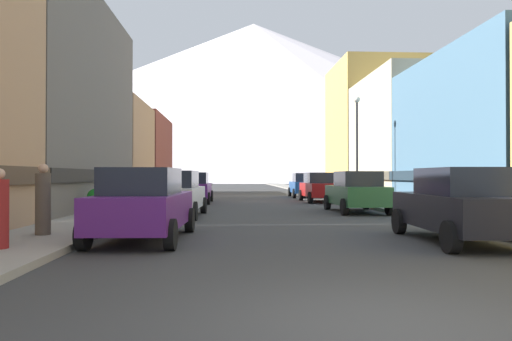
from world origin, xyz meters
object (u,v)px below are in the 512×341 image
(car_right_3, at_px, (304,185))
(potted_plant_0, at_px, (495,205))
(car_left_1, at_px, (175,194))
(car_right_2, at_px, (320,187))
(car_left_0, at_px, (144,204))
(car_right_0, at_px, (460,205))
(pedestrian_2, at_px, (43,202))
(car_left_2, at_px, (194,188))
(car_right_1, at_px, (356,192))
(streetlamp_right, at_px, (357,133))
(potted_plant_1, at_px, (95,200))
(pedestrian_1, at_px, (155,188))

(car_right_3, bearing_deg, potted_plant_0, -80.72)
(car_left_1, distance_m, car_right_2, 12.68)
(car_left_0, relative_size, car_right_0, 1.00)
(car_right_0, distance_m, car_right_2, 17.59)
(car_left_1, distance_m, pedestrian_2, 7.03)
(car_right_2, bearing_deg, car_left_2, -173.14)
(car_left_2, bearing_deg, pedestrian_2, -98.80)
(potted_plant_0, xyz_separation_m, pedestrian_2, (-13.25, -3.22, 0.31))
(car_right_1, bearing_deg, car_right_2, 90.01)
(car_right_0, xyz_separation_m, streetlamp_right, (1.55, 14.88, 3.09))
(streetlamp_right, bearing_deg, car_left_1, -140.94)
(car_right_0, bearing_deg, car_left_0, 174.11)
(car_left_0, bearing_deg, car_left_1, 90.01)
(potted_plant_1, xyz_separation_m, pedestrian_2, (0.75, -7.11, 0.31))
(pedestrian_1, distance_m, pedestrian_2, 17.17)
(potted_plant_0, bearing_deg, car_left_1, 162.65)
(car_right_3, bearing_deg, car_right_1, -89.99)
(car_right_1, xyz_separation_m, car_right_2, (-0.00, 8.29, 0.00))
(car_left_1, bearing_deg, streetlamp_right, 39.06)
(car_left_1, height_order, car_right_0, same)
(car_left_0, xyz_separation_m, pedestrian_2, (-2.45, 0.07, 0.06))
(car_left_0, relative_size, car_right_2, 1.01)
(potted_plant_1, distance_m, pedestrian_1, 10.10)
(car_right_1, xyz_separation_m, potted_plant_0, (3.20, -5.22, -0.25))
(car_right_3, height_order, pedestrian_1, car_right_3)
(potted_plant_0, bearing_deg, car_left_0, -163.06)
(pedestrian_2, bearing_deg, car_left_0, -1.63)
(pedestrian_2, xyz_separation_m, streetlamp_right, (11.60, 14.02, 3.03))
(car_left_0, distance_m, car_right_2, 18.45)
(pedestrian_2, bearing_deg, car_right_3, 66.22)
(pedestrian_1, xyz_separation_m, pedestrian_2, (0.00, -17.17, 0.09))
(potted_plant_0, bearing_deg, car_right_0, -128.17)
(car_left_0, bearing_deg, car_left_2, 89.99)
(car_right_3, bearing_deg, car_left_0, -108.38)
(car_left_1, height_order, potted_plant_1, car_left_1)
(car_left_0, relative_size, car_left_2, 1.01)
(pedestrian_1, height_order, pedestrian_2, pedestrian_2)
(car_left_2, xyz_separation_m, car_right_1, (7.60, -7.38, 0.00))
(potted_plant_0, height_order, pedestrian_1, pedestrian_1)
(car_right_0, bearing_deg, streetlamp_right, 84.04)
(car_right_3, xyz_separation_m, streetlamp_right, (1.55, -8.78, 3.09))
(car_left_1, height_order, pedestrian_2, pedestrian_2)
(potted_plant_1, bearing_deg, car_right_1, 7.06)
(car_right_3, bearing_deg, pedestrian_1, -150.74)
(car_left_2, xyz_separation_m, potted_plant_1, (-3.20, -8.72, -0.25))
(potted_plant_0, distance_m, potted_plant_1, 14.53)
(car_left_0, distance_m, potted_plant_0, 11.29)
(car_left_0, relative_size, potted_plant_1, 4.82)
(car_right_2, distance_m, pedestrian_1, 10.06)
(car_right_1, relative_size, potted_plant_1, 4.75)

